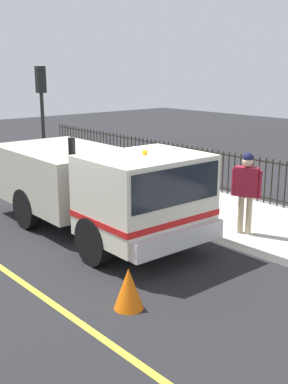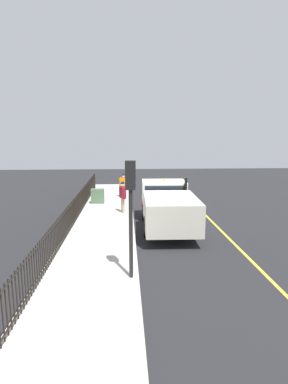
# 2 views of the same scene
# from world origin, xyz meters

# --- Properties ---
(ground_plane) EXTENTS (52.28, 52.28, 0.00)m
(ground_plane) POSITION_xyz_m (0.00, 0.00, 0.00)
(ground_plane) COLOR #232326
(ground_plane) RESTS_ON ground
(sidewalk_slab) EXTENTS (3.13, 23.76, 0.16)m
(sidewalk_slab) POSITION_xyz_m (3.43, 0.00, 0.08)
(sidewalk_slab) COLOR #B7B2A8
(sidewalk_slab) RESTS_ON ground
(lane_marking) EXTENTS (0.12, 21.39, 0.01)m
(lane_marking) POSITION_xyz_m (-2.29, 0.00, 0.00)
(lane_marking) COLOR yellow
(lane_marking) RESTS_ON ground
(work_truck) EXTENTS (2.48, 6.03, 2.40)m
(work_truck) POSITION_xyz_m (0.24, 0.89, 1.21)
(work_truck) COLOR silver
(work_truck) RESTS_ON ground
(worker_standing) EXTENTS (0.41, 0.62, 1.81)m
(worker_standing) POSITION_xyz_m (2.44, -1.48, 1.27)
(worker_standing) COLOR maroon
(worker_standing) RESTS_ON sidewalk_slab
(iron_fence) EXTENTS (0.04, 20.24, 1.23)m
(iron_fence) POSITION_xyz_m (4.84, 0.00, 0.79)
(iron_fence) COLOR black
(iron_fence) RESTS_ON sidewalk_slab
(traffic_light_near) EXTENTS (0.32, 0.24, 3.61)m
(traffic_light_near) POSITION_xyz_m (2.10, 6.61, 2.74)
(traffic_light_near) COLOR black
(traffic_light_near) RESTS_ON sidewalk_slab
(traffic_cone) EXTENTS (0.48, 0.48, 0.68)m
(traffic_cone) POSITION_xyz_m (-1.45, -2.19, 0.34)
(traffic_cone) COLOR orange
(traffic_cone) RESTS_ON ground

